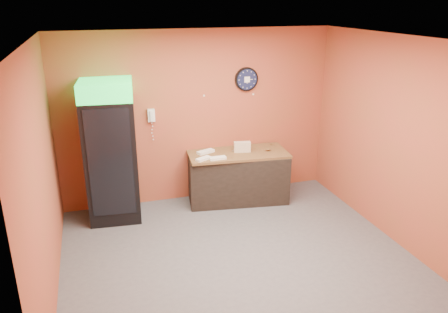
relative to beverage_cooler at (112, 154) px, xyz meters
name	(u,v)px	position (x,y,z in m)	size (l,w,h in m)	color
floor	(237,256)	(1.44, -1.60, -1.05)	(4.50, 4.50, 0.00)	#47474C
back_wall	(198,117)	(1.44, 0.40, 0.35)	(4.50, 0.02, 2.80)	#A9412F
left_wall	(42,178)	(-0.81, -1.60, 0.35)	(0.02, 4.00, 2.80)	#A9412F
right_wall	(394,140)	(3.69, -1.60, 0.35)	(0.02, 4.00, 2.80)	#A9412F
ceiling	(240,39)	(1.44, -1.60, 1.75)	(4.50, 4.00, 0.02)	white
beverage_cooler	(112,154)	(0.00, 0.00, 0.00)	(0.82, 0.83, 2.14)	black
prep_counter	(238,177)	(2.00, 0.04, -0.64)	(1.62, 0.72, 0.81)	black
wall_clock	(247,79)	(2.25, 0.37, 0.94)	(0.39, 0.06, 0.39)	black
wall_phone	(151,115)	(0.66, 0.34, 0.45)	(0.11, 0.10, 0.20)	white
butcher_paper	(238,153)	(2.00, 0.04, -0.21)	(1.62, 0.75, 0.04)	brown
sub_roll_stack	(242,147)	(2.08, 0.04, -0.11)	(0.28, 0.14, 0.17)	beige
wrapped_sandwich_left	(203,159)	(1.37, -0.14, -0.18)	(0.25, 0.10, 0.04)	white
wrapped_sandwich_mid	(218,158)	(1.59, -0.18, -0.18)	(0.27, 0.10, 0.04)	white
wrapped_sandwich_right	(206,152)	(1.49, 0.16, -0.17)	(0.29, 0.12, 0.04)	white
kitchen_tool	(240,149)	(2.06, 0.10, -0.16)	(0.06, 0.06, 0.06)	silver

